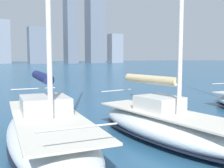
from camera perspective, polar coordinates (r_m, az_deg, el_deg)
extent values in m
cube|color=gray|center=(179.43, 0.70, 7.73)|extent=(8.50, 7.49, 19.36)
cube|color=slate|center=(178.14, -3.78, 13.41)|extent=(10.24, 10.91, 54.51)
cube|color=slate|center=(163.32, -9.01, 12.42)|extent=(6.54, 9.60, 45.18)
cube|color=slate|center=(157.05, -15.84, 8.06)|extent=(10.59, 8.34, 20.65)
cube|color=gray|center=(169.07, -23.01, 8.44)|extent=(9.86, 9.10, 25.36)
cylinder|color=silver|center=(18.62, 23.24, 0.14)|extent=(2.08, 0.14, 0.04)
ellipsoid|color=silver|center=(10.13, 11.90, -9.27)|extent=(3.20, 7.45, 1.04)
ellipsoid|color=black|center=(10.21, 11.87, -10.82)|extent=(3.22, 7.49, 0.10)
cube|color=beige|center=(10.00, 11.96, -6.22)|extent=(2.68, 6.54, 0.06)
cube|color=silver|center=(10.24, 10.24, -4.17)|extent=(1.55, 1.75, 0.55)
cylinder|color=silver|center=(10.53, 8.24, 0.38)|extent=(0.53, 3.02, 0.12)
cylinder|color=#C6B284|center=(10.52, 8.25, 1.03)|extent=(0.70, 2.80, 0.32)
cylinder|color=silver|center=(12.34, 1.02, -1.41)|extent=(1.67, 0.27, 0.04)
ellipsoid|color=silver|center=(8.84, -13.76, -10.91)|extent=(2.95, 7.91, 1.22)
ellipsoid|color=black|center=(8.94, -13.71, -12.98)|extent=(2.96, 7.95, 0.10)
cube|color=beige|center=(8.68, -13.86, -6.86)|extent=(2.44, 6.95, 0.06)
cube|color=silver|center=(9.07, -14.39, -4.36)|extent=(1.59, 1.80, 0.55)
cylinder|color=silver|center=(9.55, -15.06, 0.80)|extent=(0.31, 3.27, 0.12)
cylinder|color=navy|center=(9.54, -15.07, 1.52)|extent=(0.50, 3.02, 0.32)
cylinder|color=silver|center=(5.16, -7.29, -9.39)|extent=(1.62, 0.13, 0.04)
cylinder|color=silver|center=(12.02, -16.69, -0.97)|extent=(1.87, 0.15, 0.04)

